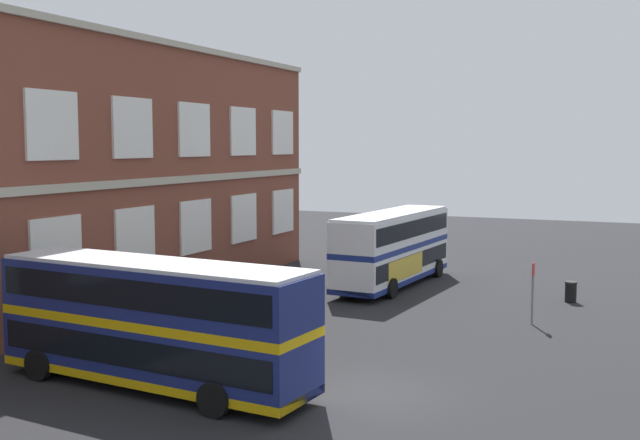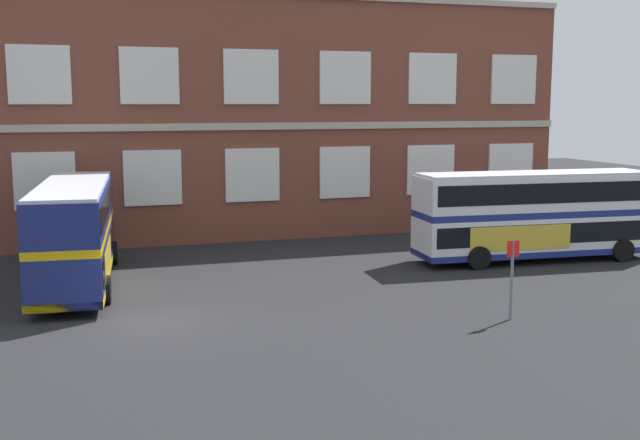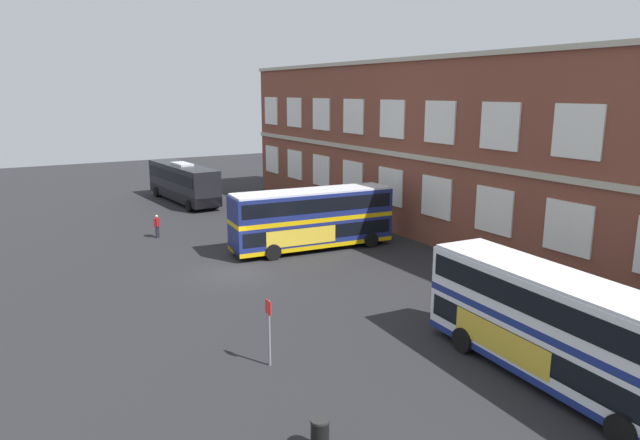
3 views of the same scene
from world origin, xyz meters
name	(u,v)px [view 2 (image 2 of 3)]	position (x,y,z in m)	size (l,w,h in m)	color
ground_plane	(143,309)	(0.00, 2.00, 0.00)	(120.00, 120.00, 0.00)	#232326
brick_terminal_building	(94,121)	(-0.85, 17.98, 6.26)	(50.83, 8.19, 12.80)	brown
double_decker_near	(75,232)	(-2.16, 6.49, 2.15)	(3.62, 11.19, 4.07)	navy
double_decker_middle	(534,214)	(17.92, 5.16, 2.15)	(11.15, 3.42, 4.07)	silver
bus_stand_flag	(512,272)	(11.60, -3.25, 1.64)	(0.44, 0.10, 2.70)	slate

